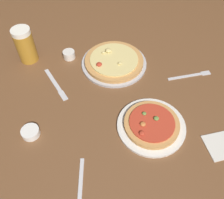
# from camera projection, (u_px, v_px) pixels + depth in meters

# --- Properties ---
(ground_plane) EXTENTS (2.40, 2.40, 0.03)m
(ground_plane) POSITION_uv_depth(u_px,v_px,m) (112.00, 104.00, 1.07)
(ground_plane) COLOR brown
(pizza_plate_near) EXTENTS (0.27, 0.27, 0.05)m
(pizza_plate_near) POSITION_uv_depth(u_px,v_px,m) (151.00, 125.00, 0.97)
(pizza_plate_near) COLOR silver
(pizza_plate_near) RESTS_ON ground_plane
(pizza_plate_far) EXTENTS (0.32, 0.32, 0.05)m
(pizza_plate_far) POSITION_uv_depth(u_px,v_px,m) (114.00, 62.00, 1.20)
(pizza_plate_far) COLOR #B2B2B7
(pizza_plate_far) RESTS_ON ground_plane
(beer_mug_dark) EXTENTS (0.11, 0.13, 0.17)m
(beer_mug_dark) POSITION_uv_depth(u_px,v_px,m) (25.00, 45.00, 1.17)
(beer_mug_dark) COLOR #B27A23
(beer_mug_dark) RESTS_ON ground_plane
(ramekin_sauce) EXTENTS (0.07, 0.07, 0.03)m
(ramekin_sauce) POSITION_uv_depth(u_px,v_px,m) (31.00, 132.00, 0.95)
(ramekin_sauce) COLOR white
(ramekin_sauce) RESTS_ON ground_plane
(ramekin_butter) EXTENTS (0.06, 0.06, 0.04)m
(ramekin_butter) POSITION_uv_depth(u_px,v_px,m) (69.00, 55.00, 1.23)
(ramekin_butter) COLOR silver
(ramekin_butter) RESTS_ON ground_plane
(fork_left) EXTENTS (0.21, 0.03, 0.01)m
(fork_left) POSITION_uv_depth(u_px,v_px,m) (191.00, 75.00, 1.16)
(fork_left) COLOR silver
(fork_left) RESTS_ON ground_plane
(knife_right) EXTENTS (0.11, 0.21, 0.01)m
(knife_right) POSITION_uv_depth(u_px,v_px,m) (56.00, 84.00, 1.13)
(knife_right) COLOR silver
(knife_right) RESTS_ON ground_plane
(fork_spare) EXTENTS (0.05, 0.20, 0.01)m
(fork_spare) POSITION_uv_depth(u_px,v_px,m) (80.00, 187.00, 0.83)
(fork_spare) COLOR silver
(fork_spare) RESTS_ON ground_plane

